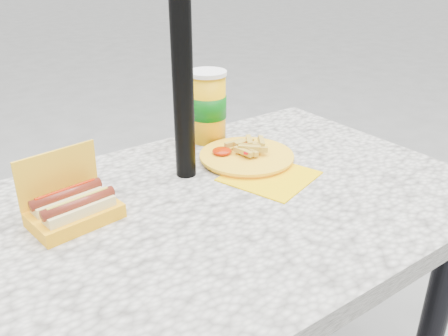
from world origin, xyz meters
TOP-DOWN VIEW (x-y plane):
  - picnic_table at (0.00, 0.00)m, footprint 1.20×0.80m
  - umbrella_pole at (0.00, 0.16)m, footprint 0.05×0.05m
  - hotdog_box at (-0.31, 0.11)m, footprint 0.19×0.14m
  - fries_plate at (0.18, 0.13)m, footprint 0.27×0.37m
  - soda_cup at (0.18, 0.32)m, footprint 0.11×0.11m

SIDE VIEW (x-z plane):
  - picnic_table at x=0.00m, z-range 0.27..1.02m
  - fries_plate at x=0.18m, z-range 0.74..0.79m
  - hotdog_box at x=-0.31m, z-range 0.71..0.86m
  - soda_cup at x=0.18m, z-range 0.75..0.96m
  - umbrella_pole at x=0.00m, z-range 0.00..2.20m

